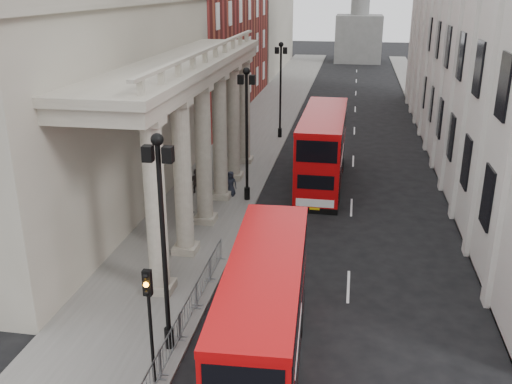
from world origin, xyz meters
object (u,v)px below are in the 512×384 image
Objects in this scene: lamp_post_mid at (247,126)px; bus_far at (323,147)px; pedestrian_b at (196,181)px; lamp_post_north at (281,84)px; bus_near at (264,316)px; pedestrian_c at (231,184)px; traffic_light at (149,306)px; lamp_post_south at (163,231)px; pedestrian_a at (189,217)px.

bus_far is (4.46, 4.24, -2.31)m from lamp_post_mid.
lamp_post_north is at bearing -92.65° from pedestrian_b.
bus_near is at bearing -77.39° from lamp_post_mid.
pedestrian_c is (-4.91, 17.23, -1.37)m from bus_near.
traffic_light is at bearing -89.83° from lamp_post_north.
pedestrian_b is 2.37m from pedestrian_c.
lamp_post_south is 32.00m from lamp_post_north.
bus_far is at bearing 43.56° from lamp_post_mid.
lamp_post_north is 5.14× the size of pedestrian_b.
lamp_post_mid is at bearing 99.86° from bus_near.
pedestrian_c is at bearing 93.91° from traffic_light.
lamp_post_mid reaches higher than pedestrian_b.
lamp_post_mid reaches higher than bus_far.
pedestrian_a is (-2.23, -21.50, -3.94)m from lamp_post_north.
pedestrian_b is at bearing -102.94° from lamp_post_north.
bus_near is 0.90× the size of bus_far.
pedestrian_a reaches higher than pedestrian_b.
bus_far is at bearing -69.23° from lamp_post_north.
traffic_light is at bearing -85.22° from pedestrian_c.
bus_far is 6.96m from pedestrian_c.
pedestrian_a is 1.05× the size of pedestrian_b.
lamp_post_south is at bearing -99.02° from pedestrian_a.
lamp_post_north reaches higher than bus_near.
lamp_post_mid is (0.00, 16.00, 0.00)m from lamp_post_south.
lamp_post_north reaches higher than traffic_light.
bus_far is at bearing -145.54° from pedestrian_b.
lamp_post_north is at bearing 86.56° from pedestrian_c.
pedestrian_b is at bearing 169.45° from lamp_post_mid.
bus_near is at bearing -83.00° from pedestrian_a.
lamp_post_south reaches higher than pedestrian_a.
lamp_post_mid is at bearing 179.74° from pedestrian_b.
lamp_post_south is 16.00m from lamp_post_mid.
traffic_light is at bearing -100.59° from bus_far.
pedestrian_a is 6.29m from pedestrian_b.
bus_near is 6.39× the size of pedestrian_b.
bus_near is at bearing -91.47° from bus_far.
bus_far is 11.93m from pedestrian_a.
bus_near is at bearing -83.47° from lamp_post_north.
bus_near reaches higher than pedestrian_b.
pedestrian_c is at bearing 94.05° from lamp_post_south.
pedestrian_a is at bearing -112.09° from lamp_post_mid.
pedestrian_c is (-1.27, 18.51, -2.17)m from traffic_light.
bus_near is 17.96m from pedestrian_c.
pedestrian_b is 0.99× the size of pedestrian_c.
traffic_light is 12.91m from pedestrian_a.
lamp_post_north is (0.00, 16.00, 0.00)m from lamp_post_mid.
lamp_post_north is 12.79m from bus_far.
bus_far is (4.46, -11.76, -2.31)m from lamp_post_north.
lamp_post_mid is at bearing -135.95° from bus_far.
bus_near is 6.31× the size of pedestrian_c.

